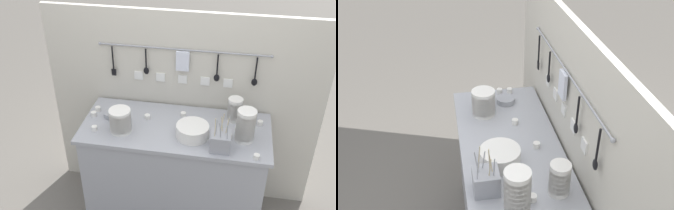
# 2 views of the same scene
# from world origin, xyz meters

# --- Properties ---
(counter) EXTENTS (1.41, 0.61, 0.91)m
(counter) POSITION_xyz_m (0.00, 0.00, 0.45)
(counter) COLOR #9EA0A8
(counter) RESTS_ON ground
(back_wall) EXTENTS (2.21, 0.08, 1.69)m
(back_wall) POSITION_xyz_m (0.00, 0.34, 0.85)
(back_wall) COLOR beige
(back_wall) RESTS_ON ground
(bowl_stack_short_front) EXTENTS (0.11, 0.11, 0.19)m
(bowl_stack_short_front) POSITION_xyz_m (0.42, 0.18, 1.00)
(bowl_stack_short_front) COLOR silver
(bowl_stack_short_front) RESTS_ON counter
(bowl_stack_nested_right) EXTENTS (0.13, 0.13, 0.25)m
(bowl_stack_nested_right) POSITION_xyz_m (0.51, -0.06, 1.03)
(bowl_stack_nested_right) COLOR silver
(bowl_stack_nested_right) RESTS_ON counter
(bowl_stack_back_corner) EXTENTS (0.16, 0.16, 0.18)m
(bowl_stack_back_corner) POSITION_xyz_m (-0.39, -0.12, 1.00)
(bowl_stack_back_corner) COLOR silver
(bowl_stack_back_corner) RESTS_ON counter
(plate_stack) EXTENTS (0.24, 0.24, 0.10)m
(plate_stack) POSITION_xyz_m (0.14, -0.09, 0.95)
(plate_stack) COLOR silver
(plate_stack) RESTS_ON counter
(steel_mixing_bowl) EXTENTS (0.13, 0.13, 0.04)m
(steel_mixing_bowl) POSITION_xyz_m (-0.51, 0.06, 0.93)
(steel_mixing_bowl) COLOR #93969E
(steel_mixing_bowl) RESTS_ON counter
(cutlery_caddy) EXTENTS (0.14, 0.14, 0.28)m
(cutlery_caddy) POSITION_xyz_m (0.34, -0.20, 0.97)
(cutlery_caddy) COLOR #93969E
(cutlery_caddy) RESTS_ON counter
(cup_edge_near) EXTENTS (0.04, 0.04, 0.04)m
(cup_edge_near) POSITION_xyz_m (-0.65, 0.11, 0.92)
(cup_edge_near) COLOR silver
(cup_edge_near) RESTS_ON counter
(cup_back_right) EXTENTS (0.04, 0.04, 0.04)m
(cup_back_right) POSITION_xyz_m (0.59, -0.26, 0.92)
(cup_back_right) COLOR silver
(cup_back_right) RESTS_ON counter
(cup_mid_row) EXTENTS (0.04, 0.04, 0.04)m
(cup_mid_row) POSITION_xyz_m (0.40, -0.06, 0.92)
(cup_mid_row) COLOR silver
(cup_mid_row) RESTS_ON counter
(cup_front_right) EXTENTS (0.04, 0.04, 0.04)m
(cup_front_right) POSITION_xyz_m (0.62, 0.14, 0.92)
(cup_front_right) COLOR silver
(cup_front_right) RESTS_ON counter
(cup_by_caddy) EXTENTS (0.04, 0.04, 0.04)m
(cup_by_caddy) POSITION_xyz_m (-0.58, -0.15, 0.92)
(cup_by_caddy) COLOR silver
(cup_by_caddy) RESTS_ON counter
(cup_edge_far) EXTENTS (0.04, 0.04, 0.04)m
(cup_edge_far) POSITION_xyz_m (0.03, 0.15, 0.92)
(cup_edge_far) COLOR silver
(cup_edge_far) RESTS_ON counter
(cup_back_left) EXTENTS (0.04, 0.04, 0.04)m
(cup_back_left) POSITION_xyz_m (-0.23, 0.07, 0.92)
(cup_back_left) COLOR silver
(cup_back_left) RESTS_ON counter
(cup_beside_plates) EXTENTS (0.04, 0.04, 0.04)m
(cup_beside_plates) POSITION_xyz_m (0.46, 0.03, 0.92)
(cup_beside_plates) COLOR silver
(cup_beside_plates) RESTS_ON counter
(cup_front_left) EXTENTS (0.04, 0.04, 0.04)m
(cup_front_left) POSITION_xyz_m (-0.65, 0.03, 0.92)
(cup_front_left) COLOR silver
(cup_front_left) RESTS_ON counter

